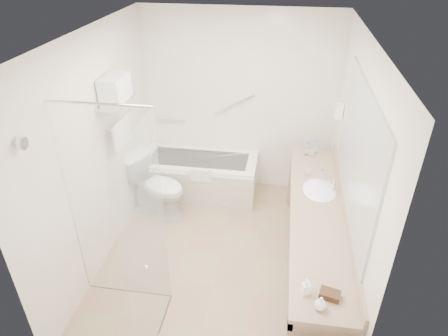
# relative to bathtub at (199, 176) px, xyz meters

# --- Properties ---
(floor) EXTENTS (3.20, 3.20, 0.00)m
(floor) POSITION_rel_bathtub_xyz_m (0.50, -1.24, -0.28)
(floor) COLOR #9E8961
(floor) RESTS_ON ground
(ceiling) EXTENTS (2.60, 3.20, 0.10)m
(ceiling) POSITION_rel_bathtub_xyz_m (0.50, -1.24, 2.22)
(ceiling) COLOR silver
(ceiling) RESTS_ON wall_back
(wall_back) EXTENTS (2.60, 0.10, 2.50)m
(wall_back) POSITION_rel_bathtub_xyz_m (0.50, 0.36, 0.97)
(wall_back) COLOR silver
(wall_back) RESTS_ON ground
(wall_front) EXTENTS (2.60, 0.10, 2.50)m
(wall_front) POSITION_rel_bathtub_xyz_m (0.50, -2.84, 0.97)
(wall_front) COLOR silver
(wall_front) RESTS_ON ground
(wall_left) EXTENTS (0.10, 3.20, 2.50)m
(wall_left) POSITION_rel_bathtub_xyz_m (-0.80, -1.24, 0.97)
(wall_left) COLOR silver
(wall_left) RESTS_ON ground
(wall_right) EXTENTS (0.10, 3.20, 2.50)m
(wall_right) POSITION_rel_bathtub_xyz_m (1.80, -1.24, 0.97)
(wall_right) COLOR silver
(wall_right) RESTS_ON ground
(bathtub) EXTENTS (1.60, 0.73, 0.59)m
(bathtub) POSITION_rel_bathtub_xyz_m (0.00, 0.00, 0.00)
(bathtub) COLOR white
(bathtub) RESTS_ON floor
(grab_bar_short) EXTENTS (0.40, 0.03, 0.03)m
(grab_bar_short) POSITION_rel_bathtub_xyz_m (-0.45, 0.32, 0.67)
(grab_bar_short) COLOR silver
(grab_bar_short) RESTS_ON wall_back
(grab_bar_long) EXTENTS (0.53, 0.03, 0.33)m
(grab_bar_long) POSITION_rel_bathtub_xyz_m (0.45, 0.32, 0.97)
(grab_bar_long) COLOR silver
(grab_bar_long) RESTS_ON wall_back
(shower_enclosure) EXTENTS (0.96, 0.91, 2.11)m
(shower_enclosure) POSITION_rel_bathtub_xyz_m (-0.13, -2.16, 0.79)
(shower_enclosure) COLOR silver
(shower_enclosure) RESTS_ON floor
(towel_shelf) EXTENTS (0.24, 0.55, 0.81)m
(towel_shelf) POSITION_rel_bathtub_xyz_m (-0.67, -0.89, 1.48)
(towel_shelf) COLOR silver
(towel_shelf) RESTS_ON wall_left
(vanity_counter) EXTENTS (0.55, 2.70, 0.95)m
(vanity_counter) POSITION_rel_bathtub_xyz_m (1.52, -1.39, 0.36)
(vanity_counter) COLOR tan
(vanity_counter) RESTS_ON floor
(sink) EXTENTS (0.40, 0.52, 0.14)m
(sink) POSITION_rel_bathtub_xyz_m (1.55, -0.99, 0.54)
(sink) COLOR white
(sink) RESTS_ON vanity_counter
(faucet) EXTENTS (0.03, 0.03, 0.14)m
(faucet) POSITION_rel_bathtub_xyz_m (1.70, -0.99, 0.65)
(faucet) COLOR silver
(faucet) RESTS_ON vanity_counter
(mirror) EXTENTS (0.02, 2.00, 1.20)m
(mirror) POSITION_rel_bathtub_xyz_m (1.79, -1.39, 1.27)
(mirror) COLOR #A4A9B0
(mirror) RESTS_ON wall_right
(hairdryer_unit) EXTENTS (0.08, 0.10, 0.18)m
(hairdryer_unit) POSITION_rel_bathtub_xyz_m (1.75, -0.19, 1.17)
(hairdryer_unit) COLOR white
(hairdryer_unit) RESTS_ON wall_right
(toilet) EXTENTS (0.92, 0.71, 0.79)m
(toilet) POSITION_rel_bathtub_xyz_m (-0.45, -0.54, 0.12)
(toilet) COLOR white
(toilet) RESTS_ON floor
(amenity_basket) EXTENTS (0.17, 0.14, 0.05)m
(amenity_basket) POSITION_rel_bathtub_xyz_m (1.56, -2.48, 0.60)
(amenity_basket) COLOR #3E2A16
(amenity_basket) RESTS_ON vanity_counter
(soap_bottle_a) EXTENTS (0.11, 0.15, 0.06)m
(soap_bottle_a) POSITION_rel_bathtub_xyz_m (1.37, -2.46, 0.61)
(soap_bottle_a) COLOR white
(soap_bottle_a) RESTS_ON vanity_counter
(soap_bottle_b) EXTENTS (0.12, 0.14, 0.09)m
(soap_bottle_b) POSITION_rel_bathtub_xyz_m (1.48, -2.60, 0.62)
(soap_bottle_b) COLOR white
(soap_bottle_b) RESTS_ON vanity_counter
(water_bottle_left) EXTENTS (0.06, 0.06, 0.18)m
(water_bottle_left) POSITION_rel_bathtub_xyz_m (1.57, -0.84, 0.66)
(water_bottle_left) COLOR silver
(water_bottle_left) RESTS_ON vanity_counter
(water_bottle_mid) EXTENTS (0.05, 0.05, 0.17)m
(water_bottle_mid) POSITION_rel_bathtub_xyz_m (1.44, -0.22, 0.65)
(water_bottle_mid) COLOR silver
(water_bottle_mid) RESTS_ON vanity_counter
(water_bottle_right) EXTENTS (0.05, 0.05, 0.17)m
(water_bottle_right) POSITION_rel_bathtub_xyz_m (1.55, -0.14, 0.65)
(water_bottle_right) COLOR silver
(water_bottle_right) RESTS_ON vanity_counter
(drinking_glass_near) EXTENTS (0.08, 0.08, 0.08)m
(drinking_glass_near) POSITION_rel_bathtub_xyz_m (1.43, -0.71, 0.62)
(drinking_glass_near) COLOR silver
(drinking_glass_near) RESTS_ON vanity_counter
(drinking_glass_far) EXTENTS (0.08, 0.08, 0.10)m
(drinking_glass_far) POSITION_rel_bathtub_xyz_m (1.51, -0.24, 0.62)
(drinking_glass_far) COLOR silver
(drinking_glass_far) RESTS_ON vanity_counter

